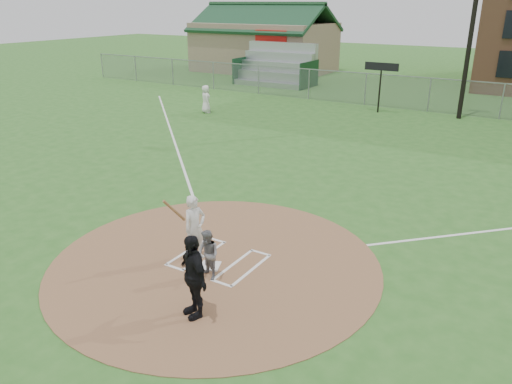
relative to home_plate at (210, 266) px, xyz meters
The scene contains 13 objects.
ground 0.23m from the home_plate, 91.74° to the left, with size 140.00×140.00×0.00m, color #2C6221.
dirt_circle 0.23m from the home_plate, 91.74° to the left, with size 8.40×8.40×0.02m, color #916544.
home_plate is the anchor object (origin of this frame).
foul_line_third 12.89m from the home_plate, 134.31° to the left, with size 0.10×24.00×0.01m, color white.
catcher 0.81m from the home_plate, 57.51° to the right, with size 0.60×0.47×1.23m, color slate.
umpire 2.26m from the home_plate, 62.72° to the right, with size 1.10×0.46×1.87m, color black.
ondeck_player 18.76m from the home_plate, 127.04° to the left, with size 0.79×0.52×1.63m, color white.
batters_boxes 0.38m from the home_plate, 91.05° to the left, with size 2.08×1.88×0.01m.
batter_at_plate 1.04m from the home_plate, 165.38° to the left, with size 0.72×1.05×1.78m.
outfield_fence 22.25m from the home_plate, 90.02° to the left, with size 56.08×0.08×2.03m.
bleachers 29.50m from the home_plate, 116.20° to the left, with size 6.08×3.20×3.20m.
clubhouse 37.86m from the home_plate, 118.45° to the left, with size 12.20×8.71×6.23m.
scoreboard_sign 20.71m from the home_plate, 97.00° to the left, with size 2.00×0.10×2.93m.
Camera 1 is at (6.76, -9.08, 6.28)m, focal length 35.00 mm.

